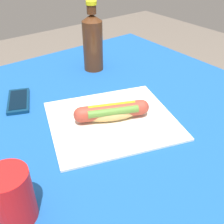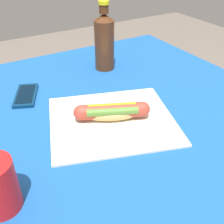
% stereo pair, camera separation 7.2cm
% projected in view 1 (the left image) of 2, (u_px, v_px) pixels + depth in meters
% --- Properties ---
extents(dining_table, '(0.96, 1.00, 0.73)m').
position_uv_depth(dining_table, '(116.00, 142.00, 0.87)').
color(dining_table, brown).
rests_on(dining_table, ground).
extents(paper_wrapper, '(0.41, 0.38, 0.01)m').
position_uv_depth(paper_wrapper, '(112.00, 120.00, 0.74)').
color(paper_wrapper, silver).
rests_on(paper_wrapper, dining_table).
extents(hot_dog, '(0.19, 0.11, 0.05)m').
position_uv_depth(hot_dog, '(112.00, 112.00, 0.72)').
color(hot_dog, '#DBB26B').
rests_on(hot_dog, paper_wrapper).
extents(cell_phone, '(0.11, 0.15, 0.01)m').
position_uv_depth(cell_phone, '(19.00, 101.00, 0.82)').
color(cell_phone, '#0A2D4C').
rests_on(cell_phone, dining_table).
extents(soda_bottle, '(0.07, 0.07, 0.24)m').
position_uv_depth(soda_bottle, '(93.00, 41.00, 0.96)').
color(soda_bottle, '#4C2814').
rests_on(soda_bottle, dining_table).
extents(drinking_cup, '(0.08, 0.08, 0.11)m').
position_uv_depth(drinking_cup, '(12.00, 197.00, 0.46)').
color(drinking_cup, red).
rests_on(drinking_cup, dining_table).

